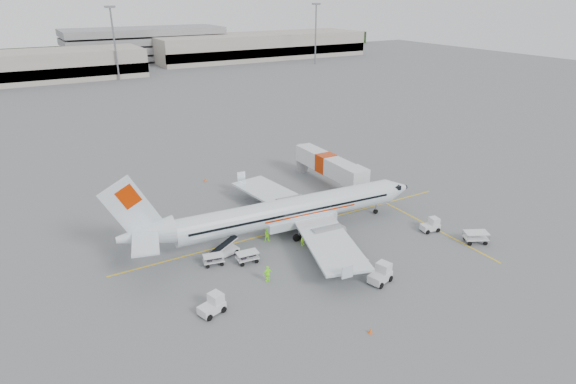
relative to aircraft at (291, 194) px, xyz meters
name	(u,v)px	position (x,y,z in m)	size (l,w,h in m)	color
ground	(296,227)	(1.37, 1.00, -4.90)	(360.00, 360.00, 0.00)	#56595B
stripe_lead	(296,227)	(1.37, 1.00, -4.90)	(44.00, 0.20, 0.01)	yellow
stripe_cross	(430,226)	(15.37, -7.00, -4.90)	(0.20, 20.00, 0.01)	yellow
terminal_east	(261,46)	(71.37, 146.00, 0.10)	(90.00, 26.00, 10.00)	gray
parking_garage	(145,43)	(26.37, 161.00, 2.10)	(62.00, 24.00, 14.00)	slate
treeline	(75,53)	(1.37, 176.00, -1.90)	(300.00, 3.00, 6.00)	black
mast_center	(115,44)	(6.37, 119.00, 6.10)	(3.20, 1.20, 22.00)	slate
mast_east	(316,34)	(81.37, 119.00, 6.10)	(3.20, 1.20, 22.00)	slate
aircraft	(291,194)	(0.00, 0.00, 0.00)	(35.55, 27.86, 9.80)	silver
jet_bridge	(326,169)	(12.36, 10.88, -2.67)	(3.19, 17.03, 4.47)	silver
belt_loader	(224,246)	(-8.89, -1.00, -3.73)	(4.33, 1.63, 2.35)	silver
tug_fore	(430,225)	(14.38, -7.89, -4.08)	(2.12, 1.21, 1.64)	silver
tug_mid	(380,274)	(2.16, -13.32, -3.96)	(2.44, 1.40, 1.89)	silver
tug_aft	(211,305)	(-13.77, -9.70, -4.01)	(2.30, 1.32, 1.78)	silver
cart_loaded_a	(247,257)	(-7.29, -3.47, -4.31)	(2.26, 1.33, 1.18)	silver
cart_loaded_b	(214,260)	(-10.51, -2.13, -4.35)	(2.11, 1.25, 1.10)	silver
cart_empty_a	(356,265)	(1.56, -10.38, -4.32)	(2.22, 1.31, 1.16)	silver
cart_empty_b	(476,237)	(16.69, -12.54, -4.23)	(2.56, 1.51, 1.33)	silver
cone_nose	(371,188)	(16.52, 5.53, -4.54)	(0.44, 0.44, 0.71)	#E25916
cone_port	(205,179)	(-2.59, 20.64, -4.56)	(0.42, 0.42, 0.69)	#E25916
cone_stbd	(370,331)	(-3.47, -18.80, -4.63)	(0.33, 0.33, 0.53)	#E25916
crew_a	(303,238)	(-0.36, -3.23, -4.00)	(0.66, 0.43, 1.81)	#90F71F
crew_b	(268,235)	(-3.31, -0.50, -4.05)	(0.82, 0.64, 1.69)	#90F71F
crew_c	(334,259)	(0.06, -8.63, -4.09)	(1.05, 0.60, 1.63)	#90F71F
crew_d	(268,274)	(-7.17, -7.74, -4.04)	(1.01, 0.42, 1.72)	#90F71F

